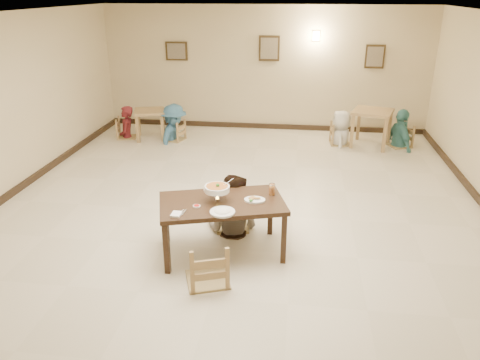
# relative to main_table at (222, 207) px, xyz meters

# --- Properties ---
(floor) EXTENTS (10.00, 10.00, 0.00)m
(floor) POSITION_rel_main_table_xyz_m (0.04, 1.18, -0.68)
(floor) COLOR beige
(floor) RESTS_ON ground
(ceiling) EXTENTS (10.00, 10.00, 0.00)m
(ceiling) POSITION_rel_main_table_xyz_m (0.04, 1.18, 2.32)
(ceiling) COLOR white
(ceiling) RESTS_ON wall_back
(wall_back) EXTENTS (10.00, 0.00, 10.00)m
(wall_back) POSITION_rel_main_table_xyz_m (0.04, 6.18, 0.82)
(wall_back) COLOR beige
(wall_back) RESTS_ON floor
(baseboard_back) EXTENTS (8.00, 0.06, 0.12)m
(baseboard_back) POSITION_rel_main_table_xyz_m (0.04, 6.15, -0.62)
(baseboard_back) COLOR black
(baseboard_back) RESTS_ON floor
(baseboard_left) EXTENTS (0.06, 10.00, 0.12)m
(baseboard_left) POSITION_rel_main_table_xyz_m (-3.93, 1.18, -0.62)
(baseboard_left) COLOR black
(baseboard_left) RESTS_ON floor
(picture_a) EXTENTS (0.55, 0.04, 0.45)m
(picture_a) POSITION_rel_main_table_xyz_m (-2.16, 6.14, 1.22)
(picture_a) COLOR #352615
(picture_a) RESTS_ON wall_back
(picture_b) EXTENTS (0.50, 0.04, 0.60)m
(picture_b) POSITION_rel_main_table_xyz_m (0.14, 6.14, 1.32)
(picture_b) COLOR #352615
(picture_b) RESTS_ON wall_back
(picture_c) EXTENTS (0.45, 0.04, 0.55)m
(picture_c) POSITION_rel_main_table_xyz_m (2.64, 6.14, 1.17)
(picture_c) COLOR #352615
(picture_c) RESTS_ON wall_back
(wall_sconce) EXTENTS (0.16, 0.05, 0.22)m
(wall_sconce) POSITION_rel_main_table_xyz_m (1.24, 6.14, 1.62)
(wall_sconce) COLOR #FFD88C
(wall_sconce) RESTS_ON wall_back
(main_table) EXTENTS (1.81, 1.34, 0.76)m
(main_table) POSITION_rel_main_table_xyz_m (0.00, 0.00, 0.00)
(main_table) COLOR #352215
(main_table) RESTS_ON floor
(chair_far) EXTENTS (0.47, 0.47, 1.00)m
(chair_far) POSITION_rel_main_table_xyz_m (0.03, 0.73, -0.18)
(chair_far) COLOR tan
(chair_far) RESTS_ON floor
(chair_near) EXTENTS (0.50, 0.50, 1.07)m
(chair_near) POSITION_rel_main_table_xyz_m (-0.07, -0.71, -0.15)
(chair_near) COLOR tan
(chair_near) RESTS_ON floor
(main_diner) EXTENTS (0.98, 0.84, 1.75)m
(main_diner) POSITION_rel_main_table_xyz_m (0.04, 0.65, 0.20)
(main_diner) COLOR gray
(main_diner) RESTS_ON floor
(curry_warmer) EXTENTS (0.37, 0.33, 0.30)m
(curry_warmer) POSITION_rel_main_table_xyz_m (-0.06, 0.01, 0.25)
(curry_warmer) COLOR silver
(curry_warmer) RESTS_ON main_table
(rice_plate_far) EXTENTS (0.30, 0.30, 0.07)m
(rice_plate_far) POSITION_rel_main_table_xyz_m (-0.16, 0.31, 0.10)
(rice_plate_far) COLOR white
(rice_plate_far) RESTS_ON main_table
(rice_plate_near) EXTENTS (0.32, 0.32, 0.07)m
(rice_plate_near) POSITION_rel_main_table_xyz_m (0.06, -0.33, 0.10)
(rice_plate_near) COLOR white
(rice_plate_near) RESTS_ON main_table
(fried_plate) EXTENTS (0.28, 0.28, 0.06)m
(fried_plate) POSITION_rel_main_table_xyz_m (0.42, 0.07, 0.10)
(fried_plate) COLOR white
(fried_plate) RESTS_ON main_table
(chili_dish) EXTENTS (0.10, 0.10, 0.02)m
(chili_dish) POSITION_rel_main_table_xyz_m (-0.29, -0.20, 0.09)
(chili_dish) COLOR white
(chili_dish) RESTS_ON main_table
(napkin_cutlery) EXTENTS (0.15, 0.23, 0.03)m
(napkin_cutlery) POSITION_rel_main_table_xyz_m (-0.49, -0.47, 0.09)
(napkin_cutlery) COLOR white
(napkin_cutlery) RESTS_ON main_table
(drink_glass) EXTENTS (0.08, 0.08, 0.16)m
(drink_glass) POSITION_rel_main_table_xyz_m (0.63, 0.30, 0.16)
(drink_glass) COLOR white
(drink_glass) RESTS_ON main_table
(bg_table_left) EXTENTS (0.87, 0.87, 0.69)m
(bg_table_left) POSITION_rel_main_table_xyz_m (-2.56, 4.92, -0.12)
(bg_table_left) COLOR tan
(bg_table_left) RESTS_ON floor
(bg_table_right) EXTENTS (1.03, 1.03, 0.82)m
(bg_table_right) POSITION_rel_main_table_xyz_m (2.57, 5.04, 0.01)
(bg_table_right) COLOR tan
(bg_table_right) RESTS_ON floor
(bg_chair_ll) EXTENTS (0.44, 0.44, 0.93)m
(bg_chair_ll) POSITION_rel_main_table_xyz_m (-3.15, 4.90, -0.21)
(bg_chair_ll) COLOR tan
(bg_chair_ll) RESTS_ON floor
(bg_chair_lr) EXTENTS (0.42, 0.42, 0.91)m
(bg_chair_lr) POSITION_rel_main_table_xyz_m (-1.97, 4.88, -0.23)
(bg_chair_lr) COLOR tan
(bg_chair_lr) RESTS_ON floor
(bg_chair_rl) EXTENTS (0.44, 0.44, 0.94)m
(bg_chair_rl) POSITION_rel_main_table_xyz_m (1.90, 5.07, -0.21)
(bg_chair_rl) COLOR tan
(bg_chair_rl) RESTS_ON floor
(bg_chair_rr) EXTENTS (0.45, 0.45, 0.96)m
(bg_chair_rr) POSITION_rel_main_table_xyz_m (3.23, 5.08, -0.20)
(bg_chair_rr) COLOR tan
(bg_chair_rr) RESTS_ON floor
(bg_diner_a) EXTENTS (0.47, 0.62, 1.54)m
(bg_diner_a) POSITION_rel_main_table_xyz_m (-3.15, 4.90, 0.09)
(bg_diner_a) COLOR maroon
(bg_diner_a) RESTS_ON floor
(bg_diner_b) EXTENTS (0.77, 1.18, 1.72)m
(bg_diner_b) POSITION_rel_main_table_xyz_m (-1.97, 4.88, 0.18)
(bg_diner_b) COLOR teal
(bg_diner_b) RESTS_ON floor
(bg_diner_c) EXTENTS (0.53, 0.79, 1.57)m
(bg_diner_c) POSITION_rel_main_table_xyz_m (1.90, 5.07, 0.11)
(bg_diner_c) COLOR silver
(bg_diner_c) RESTS_ON floor
(bg_diner_d) EXTENTS (0.69, 1.08, 1.72)m
(bg_diner_d) POSITION_rel_main_table_xyz_m (3.23, 5.08, 0.18)
(bg_diner_d) COLOR teal
(bg_diner_d) RESTS_ON floor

